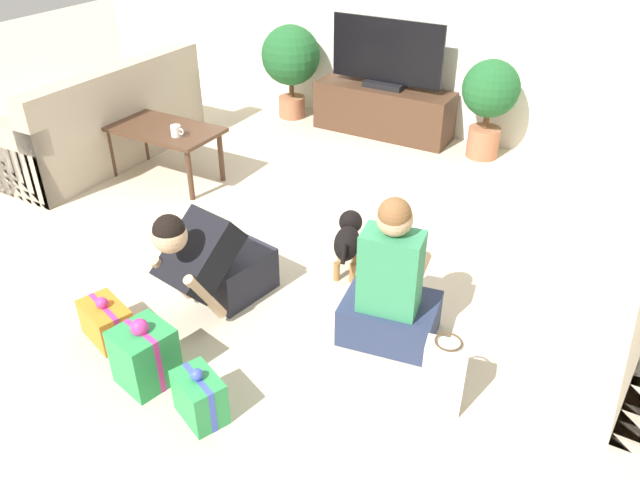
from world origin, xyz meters
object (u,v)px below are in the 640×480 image
object	(u,v)px
coffee_table	(162,133)
gift_box_c	(145,355)
person_kneeling	(213,262)
dog	(348,238)
tv	(386,58)
potted_plant_back_right	(490,97)
mug	(176,131)
tv_console	(383,111)
person_sitting	(391,291)
gift_box_b	(106,322)
potted_plant_back_left	(291,59)
sofa_left	(101,125)
gift_bag_a	(444,376)
gift_box_a	(200,397)

from	to	relation	value
coffee_table	gift_box_c	size ratio (longest dim) A/B	2.44
coffee_table	person_kneeling	distance (m)	1.91
person_kneeling	dog	bearing A→B (deg)	67.67
tv	potted_plant_back_right	distance (m)	1.04
dog	mug	size ratio (longest dim) A/B	4.21
gift_box_c	mug	distance (m)	2.25
tv_console	potted_plant_back_right	bearing A→B (deg)	-2.80
person_sitting	gift_box_c	size ratio (longest dim) A/B	2.28
gift_box_b	gift_box_c	size ratio (longest dim) A/B	0.90
dog	potted_plant_back_left	bearing A→B (deg)	-71.40
sofa_left	potted_plant_back_right	xyz separation A→B (m)	(2.96, 1.72, 0.25)
dog	potted_plant_back_right	bearing A→B (deg)	-116.63
tv_console	tv	xyz separation A→B (m)	(0.00, 0.00, 0.51)
dog	gift_box_c	xyz separation A→B (m)	(-0.41, -1.45, -0.06)
potted_plant_back_left	gift_box_c	xyz separation A→B (m)	(1.41, -3.67, -0.43)
tv	person_sitting	bearing A→B (deg)	-64.39
tv_console	dog	xyz separation A→B (m)	(0.80, -2.26, -0.01)
gift_box_c	mug	bearing A→B (deg)	125.91
coffee_table	person_sitting	size ratio (longest dim) A/B	1.07
tv	dog	size ratio (longest dim) A/B	2.19
gift_box_b	gift_box_c	world-z (taller)	gift_box_c
person_kneeling	gift_bag_a	xyz separation A→B (m)	(1.47, -0.09, -0.12)
sofa_left	gift_box_b	bearing A→B (deg)	46.38
gift_box_b	gift_box_a	bearing A→B (deg)	-13.27
potted_plant_back_right	dog	world-z (taller)	potted_plant_back_right
coffee_table	tv_console	world-z (taller)	tv_console
coffee_table	gift_box_b	size ratio (longest dim) A/B	2.73
person_sitting	potted_plant_back_left	bearing A→B (deg)	-58.47
person_kneeling	potted_plant_back_left	bearing A→B (deg)	123.84
tv	gift_box_c	bearing A→B (deg)	-84.04
person_sitting	gift_bag_a	size ratio (longest dim) A/B	2.15
coffee_table	tv	bearing A→B (deg)	57.67
person_sitting	dog	size ratio (longest dim) A/B	1.81
tv_console	dog	size ratio (longest dim) A/B	2.67
potted_plant_back_right	gift_box_a	size ratio (longest dim) A/B	2.86
dog	tv	bearing A→B (deg)	-91.41
gift_box_b	gift_box_c	distance (m)	0.46
coffee_table	potted_plant_back_left	distance (m)	1.79
potted_plant_back_left	person_kneeling	size ratio (longest dim) A/B	1.20
tv	gift_box_a	world-z (taller)	tv
dog	gift_bag_a	world-z (taller)	gift_bag_a
gift_box_b	gift_bag_a	xyz separation A→B (m)	(1.83, 0.45, 0.09)
mug	person_sitting	bearing A→B (deg)	-21.02
sofa_left	gift_box_b	world-z (taller)	sofa_left
sofa_left	gift_box_a	world-z (taller)	sofa_left
potted_plant_back_left	gift_box_a	bearing A→B (deg)	-64.05
person_sitting	mug	bearing A→B (deg)	-30.28
gift_box_b	gift_bag_a	distance (m)	1.88
potted_plant_back_right	gift_box_a	bearing A→B (deg)	-93.63
tv_console	person_kneeling	world-z (taller)	person_kneeling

